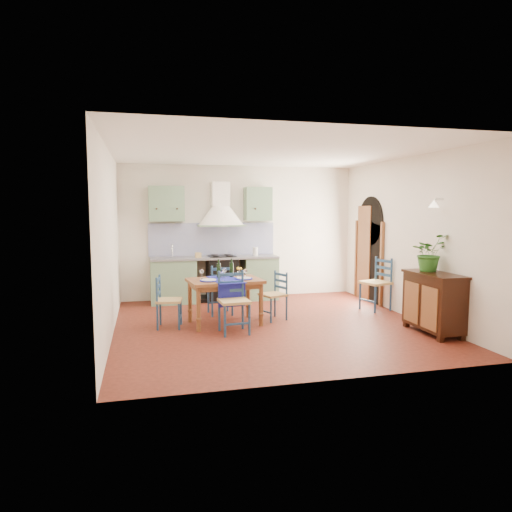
# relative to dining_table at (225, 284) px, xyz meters

# --- Properties ---
(floor) EXTENTS (5.00, 5.00, 0.00)m
(floor) POSITION_rel_dining_table_xyz_m (0.73, -0.24, -0.66)
(floor) COLOR #3F160D
(floor) RESTS_ON ground
(back_wall) EXTENTS (5.00, 0.96, 2.80)m
(back_wall) POSITION_rel_dining_table_xyz_m (0.26, 2.05, 0.39)
(back_wall) COLOR beige
(back_wall) RESTS_ON ground
(right_wall) EXTENTS (0.26, 5.00, 2.80)m
(right_wall) POSITION_rel_dining_table_xyz_m (3.22, 0.04, 0.67)
(right_wall) COLOR beige
(right_wall) RESTS_ON ground
(left_wall) EXTENTS (0.04, 5.00, 2.80)m
(left_wall) POSITION_rel_dining_table_xyz_m (-1.77, -0.24, 0.74)
(left_wall) COLOR beige
(left_wall) RESTS_ON ground
(ceiling) EXTENTS (5.00, 5.00, 0.01)m
(ceiling) POSITION_rel_dining_table_xyz_m (0.73, -0.24, 2.14)
(ceiling) COLOR white
(ceiling) RESTS_ON back_wall
(dining_table) EXTENTS (1.25, 0.96, 1.06)m
(dining_table) POSITION_rel_dining_table_xyz_m (0.00, 0.00, 0.00)
(dining_table) COLOR brown
(dining_table) RESTS_ON ground
(chair_near) EXTENTS (0.47, 0.47, 0.95)m
(chair_near) POSITION_rel_dining_table_xyz_m (0.03, -0.55, -0.17)
(chair_near) COLOR navy
(chair_near) RESTS_ON ground
(chair_far) EXTENTS (0.45, 0.45, 0.91)m
(chair_far) POSITION_rel_dining_table_xyz_m (0.03, 0.69, -0.19)
(chair_far) COLOR navy
(chair_far) RESTS_ON ground
(chair_left) EXTENTS (0.45, 0.45, 0.84)m
(chair_left) POSITION_rel_dining_table_xyz_m (-0.94, -0.00, -0.23)
(chair_left) COLOR navy
(chair_left) RESTS_ON ground
(chair_right) EXTENTS (0.50, 0.50, 0.83)m
(chair_right) POSITION_rel_dining_table_xyz_m (0.87, 0.10, -0.23)
(chair_right) COLOR navy
(chair_right) RESTS_ON ground
(chair_spare) EXTENTS (0.57, 0.57, 0.99)m
(chair_spare) POSITION_rel_dining_table_xyz_m (2.96, 0.37, -0.15)
(chair_spare) COLOR navy
(chair_spare) RESTS_ON ground
(sideboard) EXTENTS (0.50, 1.05, 0.94)m
(sideboard) POSITION_rel_dining_table_xyz_m (2.99, -1.32, -0.15)
(sideboard) COLOR black
(sideboard) RESTS_ON ground
(potted_plant) EXTENTS (0.63, 0.58, 0.58)m
(potted_plant) POSITION_rel_dining_table_xyz_m (3.00, -1.14, 0.56)
(potted_plant) COLOR #24591C
(potted_plant) RESTS_ON sideboard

